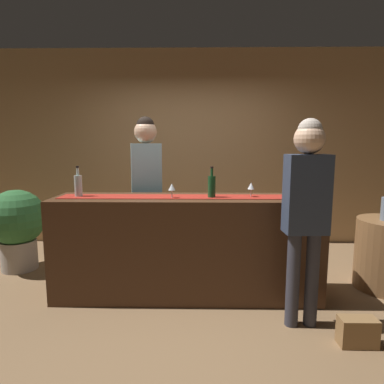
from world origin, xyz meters
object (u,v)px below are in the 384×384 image
(wine_glass_near_customer, at_px, (172,187))
(potted_plant_tall, at_px, (17,224))
(wine_bottle_green, at_px, (212,186))
(bartender, at_px, (146,177))
(wine_bottle_clear, at_px, (78,185))
(customer_sipping, at_px, (306,201))
(wine_glass_mid_counter, at_px, (251,186))
(handbag, at_px, (358,332))

(wine_glass_near_customer, relative_size, potted_plant_tall, 0.15)
(wine_bottle_green, xyz_separation_m, bartender, (-0.72, 0.61, 0.03))
(wine_bottle_clear, height_order, wine_glass_near_customer, wine_bottle_clear)
(customer_sipping, height_order, potted_plant_tall, customer_sipping)
(bartender, relative_size, customer_sipping, 1.06)
(wine_bottle_green, height_order, potted_plant_tall, wine_bottle_green)
(wine_glass_near_customer, bearing_deg, wine_glass_mid_counter, 6.05)
(wine_bottle_clear, distance_m, customer_sipping, 2.13)
(wine_glass_near_customer, height_order, customer_sipping, customer_sipping)
(wine_bottle_clear, xyz_separation_m, bartender, (0.59, 0.57, 0.03))
(wine_bottle_clear, relative_size, potted_plant_tall, 0.31)
(wine_glass_mid_counter, height_order, customer_sipping, customer_sipping)
(bartender, bearing_deg, customer_sipping, 129.91)
(wine_glass_mid_counter, bearing_deg, customer_sipping, -57.58)
(handbag, bearing_deg, wine_glass_near_customer, 152.35)
(wine_glass_near_customer, bearing_deg, bartender, 117.39)
(bartender, height_order, potted_plant_tall, bartender)
(wine_glass_mid_counter, xyz_separation_m, bartender, (-1.11, 0.58, 0.04))
(handbag, bearing_deg, wine_glass_mid_counter, 129.50)
(wine_bottle_green, relative_size, wine_glass_mid_counter, 2.10)
(wine_glass_mid_counter, bearing_deg, bartender, 152.36)
(wine_glass_mid_counter, bearing_deg, wine_glass_near_customer, -173.95)
(handbag, bearing_deg, wine_bottle_clear, 160.34)
(customer_sipping, xyz_separation_m, handbag, (0.34, -0.29, -0.96))
(wine_glass_near_customer, height_order, wine_glass_mid_counter, same)
(wine_glass_mid_counter, xyz_separation_m, handbag, (0.70, -0.85, -1.00))
(wine_glass_mid_counter, xyz_separation_m, potted_plant_tall, (-2.70, 0.66, -0.55))
(wine_bottle_green, distance_m, wine_glass_near_customer, 0.38)
(wine_bottle_clear, height_order, handbag, wine_bottle_clear)
(potted_plant_tall, bearing_deg, wine_bottle_clear, -33.11)
(bartender, bearing_deg, wine_bottle_green, 127.63)
(wine_glass_near_customer, bearing_deg, wine_bottle_clear, 174.64)
(wine_glass_mid_counter, height_order, handbag, wine_glass_mid_counter)
(customer_sipping, distance_m, potted_plant_tall, 3.33)
(wine_glass_near_customer, xyz_separation_m, wine_glass_mid_counter, (0.77, 0.08, 0.00))
(potted_plant_tall, bearing_deg, bartender, -2.90)
(wine_bottle_green, distance_m, wine_glass_mid_counter, 0.39)
(wine_bottle_green, relative_size, wine_glass_near_customer, 2.10)
(wine_glass_mid_counter, distance_m, handbag, 1.49)
(wine_bottle_green, height_order, wine_glass_near_customer, wine_bottle_green)
(wine_glass_mid_counter, relative_size, potted_plant_tall, 0.15)
(wine_bottle_clear, distance_m, wine_bottle_green, 1.31)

